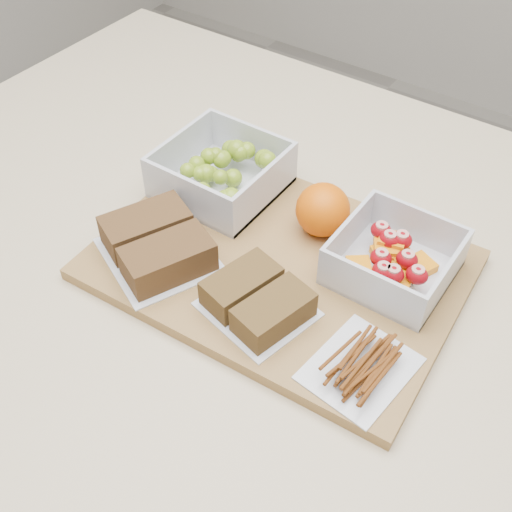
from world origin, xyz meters
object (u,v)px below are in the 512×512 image
object	(u,v)px
grape_container	(224,172)
cutting_board	(278,265)
sandwich_bag_left	(157,244)
fruit_container	(393,260)
pretzel_bag	(361,362)
sandwich_bag_center	(257,300)
orange	(323,210)

from	to	relation	value
grape_container	cutting_board	bearing A→B (deg)	-28.44
sandwich_bag_left	fruit_container	bearing A→B (deg)	28.96
cutting_board	sandwich_bag_left	bearing A→B (deg)	-150.95
sandwich_bag_left	pretzel_bag	world-z (taller)	sandwich_bag_left
grape_container	sandwich_bag_center	distance (m)	0.22
cutting_board	sandwich_bag_center	distance (m)	0.08
sandwich_bag_left	pretzel_bag	size ratio (longest dim) A/B	1.42
sandwich_bag_left	cutting_board	bearing A→B (deg)	31.93
sandwich_bag_center	pretzel_bag	size ratio (longest dim) A/B	1.10
fruit_container	orange	bearing A→B (deg)	170.78
cutting_board	fruit_container	size ratio (longest dim) A/B	3.29
sandwich_bag_center	pretzel_bag	xyz separation A→B (m)	(0.13, -0.00, -0.00)
sandwich_bag_center	fruit_container	bearing A→B (deg)	54.55
cutting_board	pretzel_bag	size ratio (longest dim) A/B	3.51
sandwich_bag_center	sandwich_bag_left	bearing A→B (deg)	179.39
fruit_container	pretzel_bag	bearing A→B (deg)	-76.05
fruit_container	sandwich_bag_center	distance (m)	0.17
cutting_board	orange	distance (m)	0.09
fruit_container	cutting_board	bearing A→B (deg)	-154.25
cutting_board	fruit_container	distance (m)	0.14
cutting_board	pretzel_bag	distance (m)	0.18
fruit_container	grape_container	bearing A→B (deg)	176.59
grape_container	sandwich_bag_left	world-z (taller)	grape_container
grape_container	sandwich_bag_left	xyz separation A→B (m)	(0.01, -0.15, -0.01)
orange	pretzel_bag	size ratio (longest dim) A/B	0.56
fruit_container	pretzel_bag	xyz separation A→B (m)	(0.03, -0.14, -0.01)
fruit_container	orange	size ratio (longest dim) A/B	1.92
sandwich_bag_center	cutting_board	bearing A→B (deg)	106.57
grape_container	orange	world-z (taller)	orange
grape_container	fruit_container	bearing A→B (deg)	-3.41
orange	sandwich_bag_left	bearing A→B (deg)	-132.13
cutting_board	sandwich_bag_center	xyz separation A→B (m)	(0.02, -0.08, 0.02)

